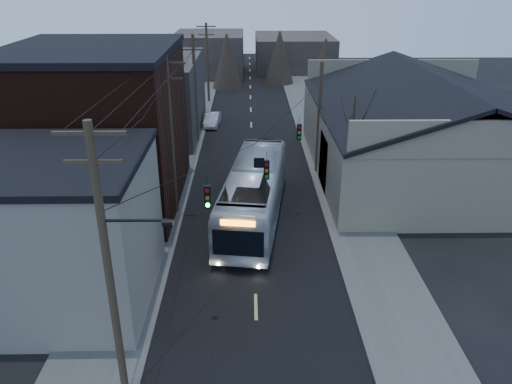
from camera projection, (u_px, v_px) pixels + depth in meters
road_surface at (252, 151)px, 43.51m from camera, size 9.00×110.00×0.02m
sidewalk_left at (177, 151)px, 43.40m from camera, size 4.00×110.00×0.12m
sidewalk_right at (326, 150)px, 43.59m from camera, size 4.00×110.00×0.12m
building_clapboard at (59, 233)px, 22.79m from camera, size 8.00×8.00×7.00m
building_brick at (98, 130)px, 32.20m from camera, size 10.00×12.00×10.00m
building_left_far at (152, 96)px, 47.42m from camera, size 9.00×14.00×7.00m
warehouse at (422, 139)px, 38.04m from camera, size 16.16×20.60×7.73m
building_far_left at (210, 54)px, 74.14m from camera, size 10.00×12.00×6.00m
building_far_right at (294, 52)px, 79.10m from camera, size 12.00×14.00×5.00m
bare_tree at (351, 149)px, 33.01m from camera, size 0.40×0.40×7.20m
utility_lines at (209, 114)px, 36.10m from camera, size 11.24×45.28×10.50m
bus at (254, 193)px, 30.99m from camera, size 4.81×13.29×3.62m
parked_car at (212, 120)px, 50.29m from camera, size 1.64×4.00×1.29m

